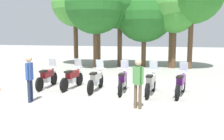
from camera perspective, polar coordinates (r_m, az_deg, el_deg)
ground_plane at (r=11.30m, az=-0.57°, el=-4.88°), size 80.00×80.00×0.00m
motorcycle_0 at (r=12.36m, az=-14.61°, el=-1.56°), size 0.62×2.19×1.37m
motorcycle_1 at (r=11.95m, az=-9.04°, el=-1.73°), size 0.62×2.19×1.37m
motorcycle_2 at (r=11.32m, az=-3.68°, el=-2.19°), size 0.62×2.19×1.37m
motorcycle_3 at (r=11.03m, az=2.48°, el=-2.47°), size 0.62×2.19×1.37m
motorcycle_4 at (r=10.73m, az=8.89°, el=-2.86°), size 0.62×2.19×1.37m
motorcycle_5 at (r=10.82m, az=15.52°, el=-2.98°), size 0.74×2.17×1.37m
person_0 at (r=8.56m, az=5.98°, el=-2.23°), size 0.41×0.28×1.73m
person_1 at (r=9.83m, az=-18.38°, el=-1.11°), size 0.24×0.40×1.76m
tree_0 at (r=21.20m, az=-8.46°, el=14.85°), size 3.81×3.81×6.96m
tree_1 at (r=19.17m, az=-3.27°, el=15.63°), size 4.42×4.42×7.25m
tree_2 at (r=18.92m, az=-3.87°, el=14.90°), size 4.47×4.47×7.01m
tree_4 at (r=19.83m, az=7.43°, el=12.92°), size 4.58×4.58×6.50m
tree_6 at (r=19.38m, az=14.19°, el=12.87°), size 3.24×3.24×5.85m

